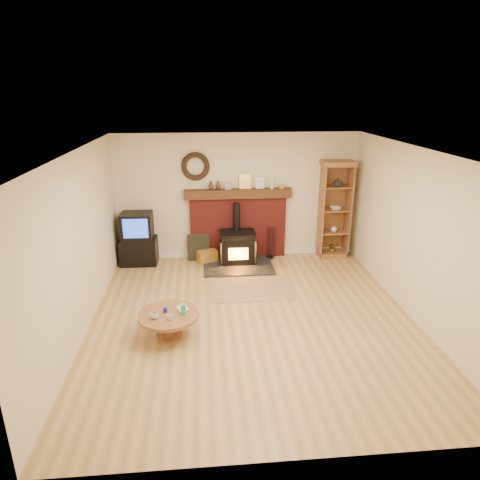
{
  "coord_description": "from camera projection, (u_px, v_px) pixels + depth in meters",
  "views": [
    {
      "loc": [
        -0.73,
        -5.89,
        3.4
      ],
      "look_at": [
        -0.11,
        1.0,
        0.96
      ],
      "focal_mm": 32.0,
      "sensor_mm": 36.0,
      "label": 1
    }
  ],
  "objects": [
    {
      "name": "wood_stove",
      "position": [
        237.0,
        249.0,
        8.74
      ],
      "size": [
        1.4,
        1.0,
        1.24
      ],
      "color": "black",
      "rests_on": "ground"
    },
    {
      "name": "firelog_box",
      "position": [
        207.0,
        257.0,
        8.88
      ],
      "size": [
        0.45,
        0.36,
        0.24
      ],
      "primitive_type": "cube",
      "rotation": [
        0.0,
        0.0,
        0.35
      ],
      "color": "#B1C017",
      "rests_on": "ground"
    },
    {
      "name": "tv_unit",
      "position": [
        138.0,
        240.0,
        8.69
      ],
      "size": [
        0.75,
        0.54,
        1.08
      ],
      "color": "black",
      "rests_on": "ground"
    },
    {
      "name": "leaning_painting",
      "position": [
        199.0,
        247.0,
        8.95
      ],
      "size": [
        0.47,
        0.13,
        0.56
      ],
      "primitive_type": "cube",
      "rotation": [
        -0.17,
        0.0,
        0.0
      ],
      "color": "black",
      "rests_on": "ground"
    },
    {
      "name": "area_rug",
      "position": [
        251.0,
        289.0,
        7.7
      ],
      "size": [
        1.47,
        1.03,
        0.01
      ],
      "primitive_type": "cube",
      "rotation": [
        0.0,
        0.0,
        0.03
      ],
      "color": "brown",
      "rests_on": "ground"
    },
    {
      "name": "room_shell",
      "position": [
        252.0,
        212.0,
        6.24
      ],
      "size": [
        5.02,
        5.52,
        2.61
      ],
      "color": "beige",
      "rests_on": "ground"
    },
    {
      "name": "fire_tools",
      "position": [
        270.0,
        251.0,
        9.08
      ],
      "size": [
        0.19,
        0.16,
        0.7
      ],
      "color": "black",
      "rests_on": "ground"
    },
    {
      "name": "ground",
      "position": [
        253.0,
        318.0,
        6.72
      ],
      "size": [
        5.5,
        5.5,
        0.0
      ],
      "primitive_type": "plane",
      "color": "#A87E46",
      "rests_on": "ground"
    },
    {
      "name": "chimney_breast",
      "position": [
        238.0,
        221.0,
        8.96
      ],
      "size": [
        2.2,
        0.22,
        1.78
      ],
      "color": "maroon",
      "rests_on": "ground"
    },
    {
      "name": "coffee_table",
      "position": [
        169.0,
        318.0,
        6.12
      ],
      "size": [
        0.88,
        0.88,
        0.54
      ],
      "color": "brown",
      "rests_on": "ground"
    },
    {
      "name": "curio_cabinet",
      "position": [
        334.0,
        210.0,
        8.95
      ],
      "size": [
        0.66,
        0.47,
        2.05
      ],
      "color": "brown",
      "rests_on": "ground"
    }
  ]
}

